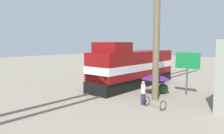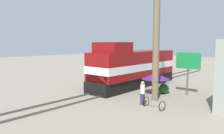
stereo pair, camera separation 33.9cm
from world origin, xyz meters
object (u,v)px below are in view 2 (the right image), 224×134
object	(u,v)px
vendor_umbrella	(156,76)
bicycle	(154,103)
locomotive	(133,68)
person_bystander	(143,92)
billboard_sign	(188,63)
utility_pole	(156,25)

from	to	relation	value
vendor_umbrella	bicycle	size ratio (longest dim) A/B	1.51
locomotive	bicycle	size ratio (longest dim) A/B	7.37
person_bystander	billboard_sign	bearing A→B (deg)	77.03
vendor_umbrella	utility_pole	bearing A→B (deg)	-60.64
locomotive	utility_pole	distance (m)	7.12
bicycle	vendor_umbrella	bearing A→B (deg)	-140.83
utility_pole	vendor_umbrella	bearing A→B (deg)	119.36
bicycle	locomotive	bearing A→B (deg)	-122.94
billboard_sign	bicycle	distance (m)	6.06
locomotive	billboard_sign	size ratio (longest dim) A/B	3.22
utility_pole	vendor_umbrella	size ratio (longest dim) A/B	4.80
vendor_umbrella	billboard_sign	size ratio (longest dim) A/B	0.66
utility_pole	billboard_sign	xyz separation A→B (m)	(1.22, 3.52, -3.17)
person_bystander	bicycle	size ratio (longest dim) A/B	1.09
person_bystander	vendor_umbrella	bearing A→B (deg)	105.75
billboard_sign	bicycle	world-z (taller)	billboard_sign
billboard_sign	person_bystander	size ratio (longest dim) A/B	2.10
utility_pole	bicycle	world-z (taller)	utility_pole
vendor_umbrella	person_bystander	size ratio (longest dim) A/B	1.38
billboard_sign	person_bystander	xyz separation A→B (m)	(-1.23, -5.34, -1.87)
locomotive	person_bystander	bearing A→B (deg)	-48.35
locomotive	bicycle	distance (m)	8.18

